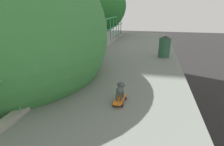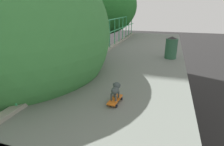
{
  "view_description": "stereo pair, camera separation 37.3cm",
  "coord_description": "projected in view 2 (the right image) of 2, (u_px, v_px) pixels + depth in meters",
  "views": [
    {
      "loc": [
        2.01,
        -0.07,
        7.13
      ],
      "look_at": [
        1.03,
        4.29,
        5.53
      ],
      "focal_mm": 29.75,
      "sensor_mm": 36.0,
      "label": 1
    },
    {
      "loc": [
        2.37,
        0.03,
        7.13
      ],
      "look_at": [
        1.03,
        4.29,
        5.53
      ],
      "focal_mm": 29.75,
      "sensor_mm": 36.0,
      "label": 2
    }
  ],
  "objects": [
    {
      "name": "roadside_tree_far",
      "position": [
        101.0,
        7.0,
        12.33
      ],
      "size": [
        4.72,
        4.72,
        9.08
      ],
      "color": "#4D3B2B",
      "rests_on": "ground"
    },
    {
      "name": "small_dog",
      "position": [
        116.0,
        89.0,
        3.68
      ],
      "size": [
        0.17,
        0.34,
        0.33
      ],
      "color": "#3D4847",
      "rests_on": "toy_skateboard"
    },
    {
      "name": "city_bus",
      "position": [
        81.0,
        47.0,
        24.91
      ],
      "size": [
        2.73,
        11.76,
        3.58
      ],
      "color": "white",
      "rests_on": "ground"
    },
    {
      "name": "litter_bin",
      "position": [
        171.0,
        47.0,
        6.85
      ],
      "size": [
        0.44,
        0.44,
        0.82
      ],
      "color": "#2D5C40",
      "rests_on": "overpass_deck"
    },
    {
      "name": "toy_skateboard",
      "position": [
        115.0,
        100.0,
        3.72
      ],
      "size": [
        0.24,
        0.5,
        0.08
      ],
      "color": "orange",
      "rests_on": "overpass_deck"
    },
    {
      "name": "roadside_tree_mid",
      "position": [
        12.0,
        35.0,
        5.31
      ],
      "size": [
        5.62,
        5.62,
        8.83
      ],
      "color": "#4B342A",
      "rests_on": "ground"
    }
  ]
}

